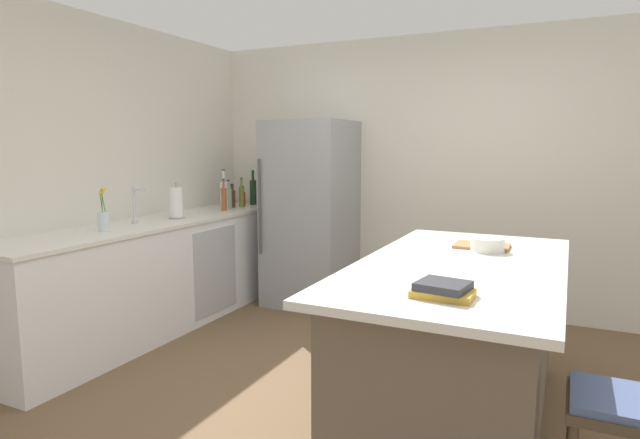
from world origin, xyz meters
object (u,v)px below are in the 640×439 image
at_px(paper_towel_roll, 176,203).
at_px(cutting_board, 482,246).
at_px(kitchen_island, 458,342).
at_px(flower_vase, 103,217).
at_px(wine_bottle, 253,191).
at_px(cookbook_stack, 443,290).
at_px(refrigerator, 311,213).
at_px(sink_faucet, 135,204).
at_px(soda_bottle, 224,194).
at_px(mixing_bowl, 488,245).
at_px(olive_oil_bottle, 242,195).
at_px(syrup_bottle, 232,198).
at_px(gin_bottle, 228,198).
at_px(vinegar_bottle, 224,199).
at_px(bar_stool, 618,426).
at_px(hot_sauce_bottle, 243,198).

xyz_separation_m(paper_towel_roll, cutting_board, (2.61, -0.17, -0.13)).
relative_size(kitchen_island, flower_vase, 6.26).
bearing_deg(wine_bottle, kitchen_island, -36.35).
bearing_deg(cutting_board, kitchen_island, -93.68).
bearing_deg(cookbook_stack, refrigerator, 127.34).
bearing_deg(cutting_board, sink_faucet, -175.48).
bearing_deg(cookbook_stack, soda_bottle, 141.55).
xyz_separation_m(flower_vase, wine_bottle, (0.02, 2.00, 0.04)).
xyz_separation_m(soda_bottle, mixing_bowl, (2.69, -1.02, -0.12)).
height_order(wine_bottle, cookbook_stack, wine_bottle).
distance_m(cookbook_stack, mixing_bowl, 1.09).
bearing_deg(flower_vase, olive_oil_bottle, 89.84).
bearing_deg(wine_bottle, syrup_bottle, -101.75).
height_order(olive_oil_bottle, cutting_board, olive_oil_bottle).
height_order(kitchen_island, syrup_bottle, syrup_bottle).
relative_size(olive_oil_bottle, soda_bottle, 0.75).
relative_size(gin_bottle, cookbook_stack, 1.15).
bearing_deg(kitchen_island, paper_towel_roll, 165.28).
bearing_deg(syrup_bottle, vinegar_bottle, -70.64).
distance_m(paper_towel_roll, olive_oil_bottle, 1.02).
xyz_separation_m(wine_bottle, syrup_bottle, (-0.06, -0.30, -0.05)).
distance_m(refrigerator, flower_vase, 1.99).
bearing_deg(gin_bottle, bar_stool, -33.69).
bearing_deg(gin_bottle, mixing_bowl, -22.35).
xyz_separation_m(kitchen_island, flower_vase, (-2.59, -0.11, 0.57)).
distance_m(syrup_bottle, vinegar_bottle, 0.30).
distance_m(sink_faucet, soda_bottle, 1.11).
bearing_deg(hot_sauce_bottle, kitchen_island, -34.29).
distance_m(bar_stool, gin_bottle, 4.05).
bearing_deg(bar_stool, mixing_bowl, 120.03).
distance_m(paper_towel_roll, cookbook_stack, 2.97).
bearing_deg(sink_faucet, bar_stool, -16.82).
distance_m(kitchen_island, soda_bottle, 3.02).
bearing_deg(mixing_bowl, wine_bottle, 150.45).
distance_m(paper_towel_roll, wine_bottle, 1.21).
distance_m(bar_stool, syrup_bottle, 4.12).
bearing_deg(sink_faucet, paper_towel_roll, 75.21).
relative_size(kitchen_island, syrup_bottle, 8.56).
relative_size(refrigerator, soda_bottle, 4.52).
bearing_deg(paper_towel_roll, cutting_board, -3.62).
relative_size(kitchen_island, wine_bottle, 5.64).
bearing_deg(hot_sauce_bottle, wine_bottle, 55.91).
height_order(soda_bottle, cutting_board, soda_bottle).
bearing_deg(wine_bottle, refrigerator, -12.94).
bearing_deg(cookbook_stack, olive_oil_bottle, 137.78).
bearing_deg(soda_bottle, refrigerator, 20.29).
relative_size(syrup_bottle, cutting_board, 0.72).
bearing_deg(mixing_bowl, refrigerator, 144.69).
height_order(refrigerator, soda_bottle, refrigerator).
distance_m(wine_bottle, syrup_bottle, 0.31).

